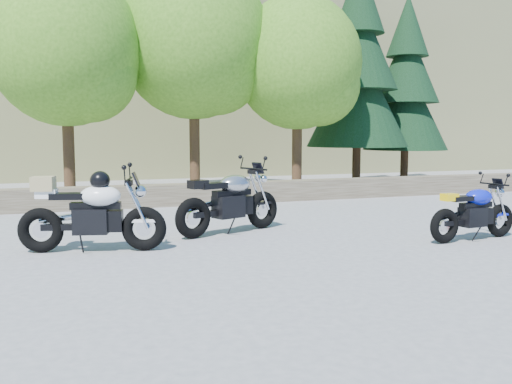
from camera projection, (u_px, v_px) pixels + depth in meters
ground at (266, 250)px, 8.38m from camera, size 90.00×90.00×0.00m
stone_wall at (183, 194)px, 13.50m from camera, size 22.00×0.55×0.50m
hillside at (149, 37)px, 34.78m from camera, size 80.00×30.00×15.00m
tree_decid_left at (70, 53)px, 13.86m from camera, size 3.67×3.67×5.62m
tree_decid_mid at (198, 45)px, 15.31m from camera, size 4.08×4.08×6.24m
tree_decid_right at (302, 67)px, 15.75m from camera, size 3.54×3.54×5.41m
conifer_near at (358, 69)px, 17.76m from camera, size 3.17×3.17×7.06m
conifer_far at (406, 86)px, 19.11m from camera, size 2.82×2.82×6.27m
silver_bike at (230, 202)px, 9.72m from camera, size 2.09×1.00×1.10m
white_bike at (92, 212)px, 8.21m from camera, size 2.09×0.80×1.17m
blue_bike at (474, 213)px, 9.11m from camera, size 1.79×0.56×0.90m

